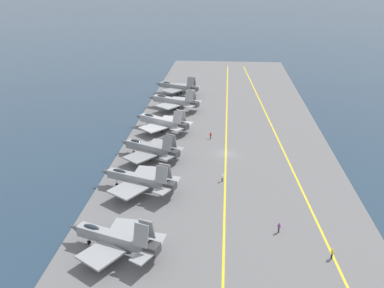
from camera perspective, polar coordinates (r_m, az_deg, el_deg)
name	(u,v)px	position (r m, az deg, el deg)	size (l,w,h in m)	color
ground_plane	(226,156)	(91.61, 4.76, -1.62)	(2000.00, 2000.00, 0.00)	#23384C
carrier_deck	(226,155)	(91.53, 4.76, -1.51)	(209.59, 48.39, 0.40)	slate
deck_stripe_foul_line	(286,156)	(92.48, 13.04, -1.65)	(188.63, 0.36, 0.01)	yellow
deck_stripe_centerline	(226,154)	(91.45, 4.76, -1.39)	(188.63, 0.36, 0.01)	yellow
parked_jet_nearest	(114,238)	(60.79, -10.88, -12.84)	(12.38, 15.28, 6.35)	gray
parked_jet_second	(139,179)	(75.47, -7.51, -4.88)	(13.44, 15.99, 6.40)	gray
parked_jet_third	(150,148)	(88.83, -5.92, -0.58)	(13.82, 15.11, 6.35)	gray
parked_jet_fourth	(162,122)	(104.54, -4.28, 3.15)	(13.43, 16.21, 6.27)	#A8AAAF
parked_jet_fifth	(174,101)	(121.06, -2.58, 6.06)	(13.13, 16.94, 6.46)	#93999E
parked_jet_sixth	(177,87)	(136.77, -2.08, 8.05)	(12.95, 16.05, 6.40)	gray
crew_yellow_vest	(332,253)	(62.49, 19.07, -14.27)	(0.45, 0.38, 1.72)	#232328
crew_purple_vest	(279,227)	(65.79, 12.11, -11.35)	(0.34, 0.43, 1.73)	#232328
crew_red_vest	(211,135)	(99.24, 2.63, 1.25)	(0.40, 0.45, 1.72)	#383328
crew_white_vest	(222,177)	(79.17, 4.27, -4.63)	(0.46, 0.40, 1.75)	#383328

